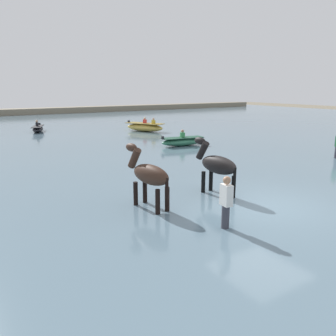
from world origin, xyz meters
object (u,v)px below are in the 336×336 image
horse_trailing_black (217,166)px  boat_distant_east (38,129)px  horse_lead_dark_bay (149,176)px  person_wading_close (226,206)px  boat_mid_outer (182,141)px  boat_near_starboard (145,127)px

horse_trailing_black → boat_distant_east: bearing=93.5°
horse_lead_dark_bay → person_wading_close: 2.55m
boat_mid_outer → boat_distant_east: bearing=116.5°
horse_lead_dark_bay → horse_trailing_black: horse_trailing_black is taller
horse_lead_dark_bay → person_wading_close: (0.86, -2.37, -0.37)m
boat_near_starboard → boat_distant_east: size_ratio=1.37×
boat_distant_east → person_wading_close: person_wading_close is taller
boat_mid_outer → person_wading_close: size_ratio=1.72×
horse_trailing_black → horse_lead_dark_bay: bearing=178.1°
boat_mid_outer → person_wading_close: person_wading_close is taller
horse_lead_dark_bay → boat_mid_outer: size_ratio=0.75×
boat_distant_east → horse_lead_dark_bay: bearing=-93.5°
horse_lead_dark_bay → boat_distant_east: size_ratio=0.83×
boat_mid_outer → horse_trailing_black: bearing=-118.3°
horse_trailing_black → person_wading_close: 2.84m
horse_trailing_black → boat_mid_outer: bearing=61.7°
horse_lead_dark_bay → boat_mid_outer: (7.15, 8.58, -0.70)m
boat_near_starboard → boat_distant_east: (-7.39, 4.35, -0.10)m
boat_near_starboard → horse_trailing_black: bearing=-110.9°
horse_lead_dark_bay → boat_near_starboard: horse_lead_dark_bay is taller
horse_lead_dark_bay → person_wading_close: size_ratio=1.29×
horse_trailing_black → boat_near_starboard: bearing=69.1°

